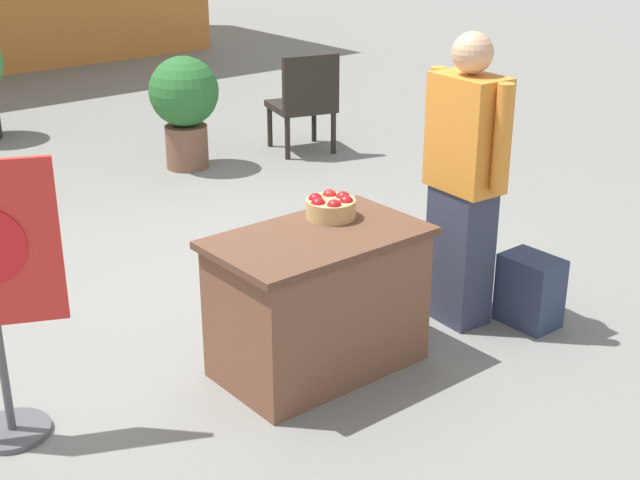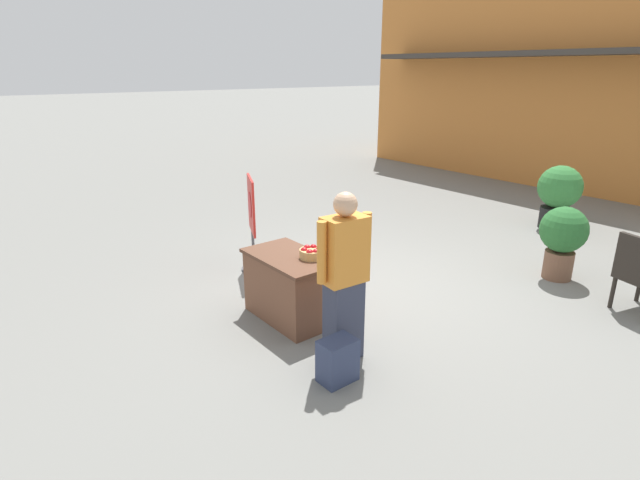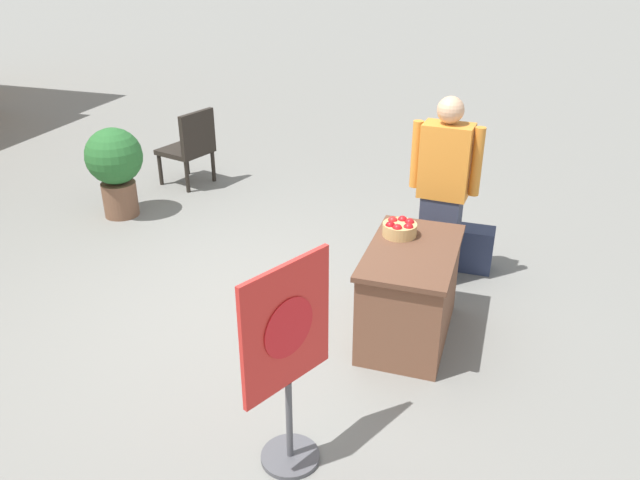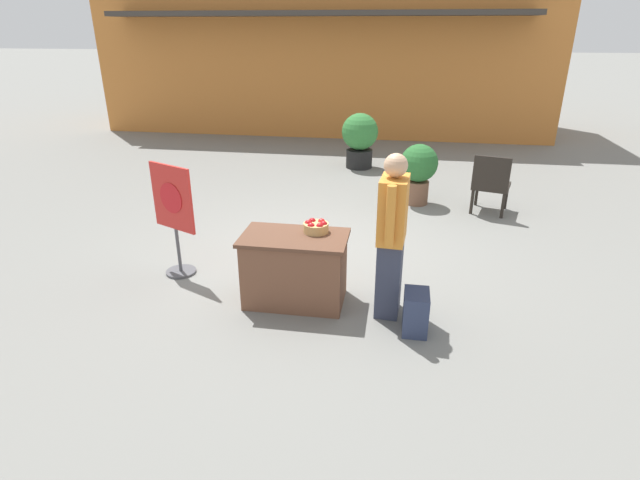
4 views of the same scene
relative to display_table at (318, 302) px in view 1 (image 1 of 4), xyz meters
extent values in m
plane|color=slate|center=(-0.07, 1.26, -0.39)|extent=(120.00, 120.00, 0.00)
cube|color=brown|center=(0.00, 0.00, -0.02)|extent=(1.05, 0.62, 0.73)
cube|color=brown|center=(0.00, 0.00, 0.36)|extent=(1.11, 0.66, 0.04)
cylinder|color=tan|center=(0.20, 0.14, 0.43)|extent=(0.27, 0.27, 0.10)
sphere|color=red|center=(0.29, 0.14, 0.47)|extent=(0.08, 0.08, 0.08)
sphere|color=red|center=(0.25, 0.21, 0.47)|extent=(0.08, 0.08, 0.08)
sphere|color=#A30F14|center=(0.15, 0.21, 0.47)|extent=(0.08, 0.08, 0.08)
sphere|color=red|center=(0.12, 0.15, 0.47)|extent=(0.08, 0.08, 0.08)
sphere|color=red|center=(0.17, 0.07, 0.47)|extent=(0.08, 0.08, 0.08)
sphere|color=red|center=(0.26, 0.08, 0.47)|extent=(0.08, 0.08, 0.08)
cube|color=#33384C|center=(1.00, -0.08, 0.02)|extent=(0.27, 0.36, 0.82)
cube|color=orange|center=(1.00, -0.08, 0.75)|extent=(0.29, 0.44, 0.64)
sphere|color=tan|center=(1.00, -0.08, 1.20)|extent=(0.23, 0.23, 0.23)
cylinder|color=orange|center=(0.98, -0.34, 0.78)|extent=(0.09, 0.09, 0.59)
cylinder|color=orange|center=(1.02, 0.18, 0.78)|extent=(0.09, 0.09, 0.59)
cube|color=#2D3856|center=(1.28, -0.39, -0.18)|extent=(0.24, 0.34, 0.42)
cylinder|color=#4C4C51|center=(-1.52, 0.43, -0.37)|extent=(0.36, 0.36, 0.03)
cylinder|color=#4C4C51|center=(-1.52, 0.43, -0.08)|extent=(0.04, 0.04, 0.55)
cylinder|color=#28231E|center=(2.33, 3.62, -0.19)|extent=(0.05, 0.05, 0.40)
cylinder|color=#28231E|center=(2.78, 3.49, -0.19)|extent=(0.05, 0.05, 0.40)
cylinder|color=#28231E|center=(2.20, 3.17, -0.19)|extent=(0.05, 0.05, 0.40)
cylinder|color=#28231E|center=(2.66, 3.04, -0.19)|extent=(0.05, 0.05, 0.40)
cube|color=#28231E|center=(2.49, 3.33, 0.05)|extent=(0.68, 0.68, 0.06)
cube|color=#28231E|center=(2.43, 3.10, 0.32)|extent=(0.55, 0.21, 0.50)
cylinder|color=brown|center=(1.34, 3.54, -0.19)|extent=(0.38, 0.38, 0.39)
sphere|color=#28662D|center=(1.34, 3.54, 0.31)|extent=(0.62, 0.62, 0.62)
camera|label=1|loc=(-2.64, -3.26, 2.05)|focal=50.00mm
camera|label=2|loc=(4.28, -2.98, 2.36)|focal=28.00mm
camera|label=3|loc=(-4.16, -0.62, 2.49)|focal=35.00mm
camera|label=4|loc=(1.04, -4.67, 2.38)|focal=28.00mm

